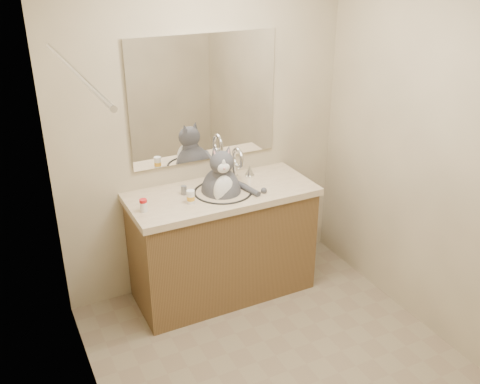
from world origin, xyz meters
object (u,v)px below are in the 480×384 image
cat (222,189)px  pill_bottle_redcap (143,205)px  pill_bottle_orange (191,197)px  grey_canister (184,190)px

cat → pill_bottle_redcap: cat is taller
cat → pill_bottle_orange: size_ratio=5.93×
pill_bottle_orange → grey_canister: (0.01, 0.15, -0.01)m
cat → pill_bottle_redcap: bearing=-161.0°
pill_bottle_orange → grey_canister: pill_bottle_orange is taller
cat → pill_bottle_orange: cat is taller
cat → pill_bottle_redcap: size_ratio=6.45×
pill_bottle_orange → pill_bottle_redcap: bearing=175.9°
cat → pill_bottle_orange: bearing=-150.2°
cat → grey_canister: size_ratio=8.71×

